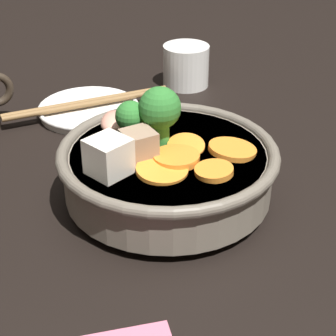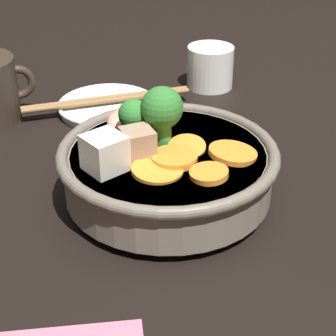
# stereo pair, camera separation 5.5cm
# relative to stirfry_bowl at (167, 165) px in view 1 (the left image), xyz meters

# --- Properties ---
(ground_plane) EXTENTS (3.00, 3.00, 0.00)m
(ground_plane) POSITION_rel_stirfry_bowl_xyz_m (0.00, -0.00, -0.04)
(ground_plane) COLOR black
(stirfry_bowl) EXTENTS (0.21, 0.21, 0.11)m
(stirfry_bowl) POSITION_rel_stirfry_bowl_xyz_m (0.00, 0.00, 0.00)
(stirfry_bowl) COLOR slate
(stirfry_bowl) RESTS_ON ground_plane
(side_saucer) EXTENTS (0.13, 0.13, 0.01)m
(side_saucer) POSITION_rel_stirfry_bowl_xyz_m (-0.01, 0.22, -0.03)
(side_saucer) COLOR white
(side_saucer) RESTS_ON ground_plane
(tea_cup) EXTENTS (0.07, 0.07, 0.06)m
(tea_cup) POSITION_rel_stirfry_bowl_xyz_m (0.15, 0.26, -0.01)
(tea_cup) COLOR white
(tea_cup) RESTS_ON ground_plane
(chopsticks_pair) EXTENTS (0.22, 0.02, 0.01)m
(chopsticks_pair) POSITION_rel_stirfry_bowl_xyz_m (-0.01, 0.22, -0.02)
(chopsticks_pair) COLOR olive
(chopsticks_pair) RESTS_ON side_saucer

